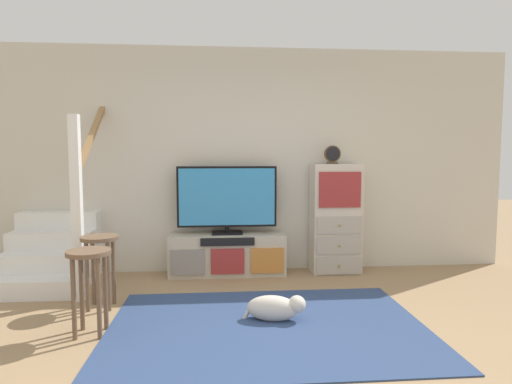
{
  "coord_description": "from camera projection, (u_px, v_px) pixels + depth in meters",
  "views": [
    {
      "loc": [
        -0.38,
        -2.77,
        1.41
      ],
      "look_at": [
        0.01,
        1.77,
        1.02
      ],
      "focal_mm": 29.78,
      "sensor_mm": 36.0,
      "label": 1
    }
  ],
  "objects": [
    {
      "name": "area_rug",
      "position": [
        267.0,
        327.0,
        3.49
      ],
      "size": [
        2.6,
        1.8,
        0.01
      ],
      "primitive_type": "cube",
      "color": "navy",
      "rests_on": "ground_plane"
    },
    {
      "name": "bar_stool_far",
      "position": [
        100.0,
        254.0,
        3.91
      ],
      "size": [
        0.34,
        0.34,
        0.67
      ],
      "color": "brown",
      "rests_on": "ground_plane"
    },
    {
      "name": "back_wall",
      "position": [
        251.0,
        161.0,
        5.22
      ],
      "size": [
        6.4,
        0.12,
        2.7
      ],
      "primitive_type": "cube",
      "color": "beige",
      "rests_on": "ground_plane"
    },
    {
      "name": "television",
      "position": [
        227.0,
        198.0,
        5.0
      ],
      "size": [
        1.17,
        0.22,
        0.8
      ],
      "color": "black",
      "rests_on": "media_console"
    },
    {
      "name": "side_cabinet",
      "position": [
        335.0,
        218.0,
        5.11
      ],
      "size": [
        0.58,
        0.38,
        1.31
      ],
      "color": "beige",
      "rests_on": "ground_plane"
    },
    {
      "name": "dog",
      "position": [
        276.0,
        308.0,
        3.62
      ],
      "size": [
        0.54,
        0.29,
        0.23
      ],
      "color": "beige",
      "rests_on": "ground_plane"
    },
    {
      "name": "staircase",
      "position": [
        59.0,
        246.0,
        4.87
      ],
      "size": [
        1.0,
        1.36,
        2.2
      ],
      "color": "white",
      "rests_on": "ground_plane"
    },
    {
      "name": "bar_stool_near",
      "position": [
        89.0,
        272.0,
        3.32
      ],
      "size": [
        0.34,
        0.34,
        0.68
      ],
      "color": "brown",
      "rests_on": "ground_plane"
    },
    {
      "name": "ground_plane",
      "position": [
        277.0,
        363.0,
        2.9
      ],
      "size": [
        20.0,
        20.0,
        0.0
      ],
      "primitive_type": "plane",
      "color": "#997A56"
    },
    {
      "name": "media_console",
      "position": [
        227.0,
        254.0,
        5.03
      ],
      "size": [
        1.37,
        0.38,
        0.49
      ],
      "color": "#BCB29E",
      "rests_on": "ground_plane"
    },
    {
      "name": "desk_clock",
      "position": [
        332.0,
        155.0,
        5.03
      ],
      "size": [
        0.19,
        0.08,
        0.22
      ],
      "color": "#4C3823",
      "rests_on": "side_cabinet"
    }
  ]
}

